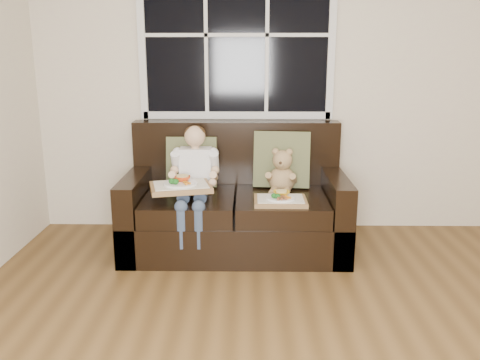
{
  "coord_description": "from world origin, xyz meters",
  "views": [
    {
      "loc": [
        -0.46,
        -1.84,
        1.53
      ],
      "look_at": [
        -0.51,
        1.85,
        0.58
      ],
      "focal_mm": 38.0,
      "sensor_mm": 36.0,
      "label": 1
    }
  ],
  "objects_px": {
    "child": "(194,172)",
    "tray_right": "(280,199)",
    "teddy_bear": "(282,174)",
    "loveseat": "(236,208)",
    "tray_left": "(181,186)"
  },
  "relations": [
    {
      "from": "child",
      "to": "tray_right",
      "type": "height_order",
      "value": "child"
    },
    {
      "from": "loveseat",
      "to": "tray_right",
      "type": "height_order",
      "value": "loveseat"
    },
    {
      "from": "child",
      "to": "tray_right",
      "type": "relative_size",
      "value": 2.12
    },
    {
      "from": "child",
      "to": "tray_right",
      "type": "distance_m",
      "value": 0.69
    },
    {
      "from": "teddy_bear",
      "to": "loveseat",
      "type": "bearing_deg",
      "value": -169.78
    },
    {
      "from": "child",
      "to": "teddy_bear",
      "type": "relative_size",
      "value": 2.24
    },
    {
      "from": "child",
      "to": "tray_left",
      "type": "relative_size",
      "value": 1.62
    },
    {
      "from": "loveseat",
      "to": "child",
      "type": "height_order",
      "value": "child"
    },
    {
      "from": "tray_right",
      "to": "teddy_bear",
      "type": "bearing_deg",
      "value": 84.48
    },
    {
      "from": "tray_left",
      "to": "tray_right",
      "type": "height_order",
      "value": "tray_left"
    },
    {
      "from": "loveseat",
      "to": "tray_left",
      "type": "height_order",
      "value": "loveseat"
    },
    {
      "from": "child",
      "to": "tray_left",
      "type": "xyz_separation_m",
      "value": [
        -0.08,
        -0.19,
        -0.06
      ]
    },
    {
      "from": "teddy_bear",
      "to": "tray_left",
      "type": "relative_size",
      "value": 0.72
    },
    {
      "from": "teddy_bear",
      "to": "tray_right",
      "type": "xyz_separation_m",
      "value": [
        -0.03,
        -0.3,
        -0.12
      ]
    },
    {
      "from": "loveseat",
      "to": "child",
      "type": "relative_size",
      "value": 2.11
    }
  ]
}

